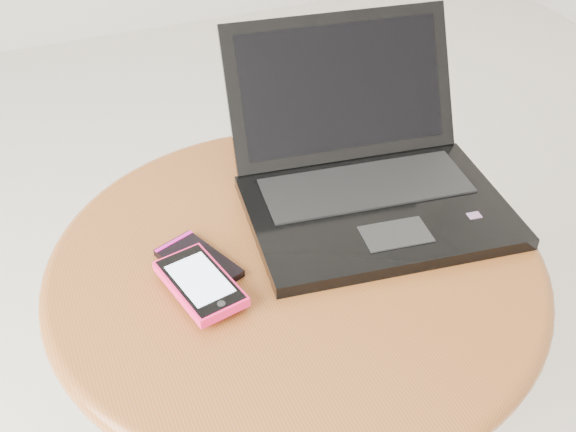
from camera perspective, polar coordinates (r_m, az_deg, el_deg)
name	(u,v)px	position (r m, az deg, el deg)	size (l,w,h in m)	color
table	(296,316)	(1.04, 0.61, -8.00)	(0.68, 0.68, 0.54)	#4F2715
laptop	(367,174)	(1.05, 6.33, 3.41)	(0.41, 0.41, 0.22)	black
phone_black	(198,263)	(0.95, -7.21, -3.74)	(0.10, 0.13, 0.01)	black
phone_pink	(200,283)	(0.90, -7.07, -5.37)	(0.09, 0.14, 0.02)	#FF1B5C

